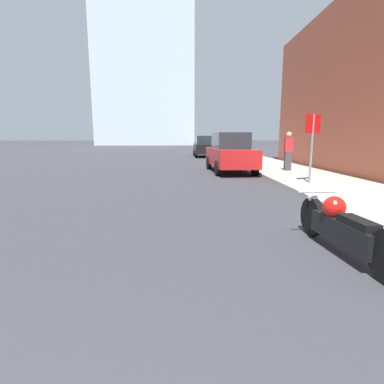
# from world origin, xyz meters

# --- Properties ---
(sidewalk) EXTENTS (3.21, 240.00, 0.15)m
(sidewalk) POSITION_xyz_m (6.01, 40.00, 0.07)
(sidewalk) COLOR #9E998E
(sidewalk) RESTS_ON ground_plane
(motorcycle) EXTENTS (0.62, 2.39, 0.78)m
(motorcycle) POSITION_xyz_m (3.39, 4.51, 0.39)
(motorcycle) COLOR black
(motorcycle) RESTS_ON ground_plane
(parked_car_red) EXTENTS (2.01, 4.63, 1.85)m
(parked_car_red) POSITION_xyz_m (3.38, 14.76, 0.91)
(parked_car_red) COLOR red
(parked_car_red) RESTS_ON ground_plane
(parked_car_black) EXTENTS (2.02, 4.12, 1.78)m
(parked_car_black) POSITION_xyz_m (3.05, 26.45, 0.87)
(parked_car_black) COLOR black
(parked_car_black) RESTS_ON ground_plane
(stop_sign) EXTENTS (0.57, 0.26, 2.20)m
(stop_sign) POSITION_xyz_m (5.35, 10.27, 1.65)
(stop_sign) COLOR slate
(stop_sign) RESTS_ON sidewalk
(pedestrian) EXTENTS (0.36, 0.24, 1.73)m
(pedestrian) POSITION_xyz_m (5.92, 14.07, 1.04)
(pedestrian) COLOR #38383D
(pedestrian) RESTS_ON sidewalk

